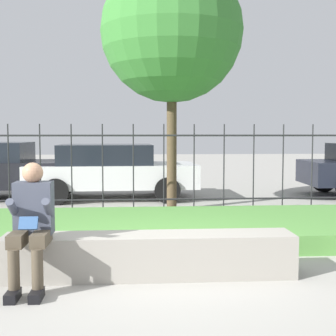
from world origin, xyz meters
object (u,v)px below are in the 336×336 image
Objects in this scene: stone_bench at (150,258)px; car_parked_center at (111,170)px; tree_behind_fence at (172,32)px; person_seated_reader at (32,220)px.

car_parked_center reaches higher than stone_bench.
car_parked_center is at bearing 96.73° from stone_bench.
tree_behind_fence is at bearing 82.41° from stone_bench.
person_seated_reader reaches higher than stone_bench.
person_seated_reader is at bearing -166.75° from stone_bench.
stone_bench is 5.61m from tree_behind_fence.
tree_behind_fence is at bearing 69.26° from person_seated_reader.
stone_bench is 0.63× the size of tree_behind_fence.
person_seated_reader is at bearing -110.74° from tree_behind_fence.
stone_bench is 6.30m from car_parked_center.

